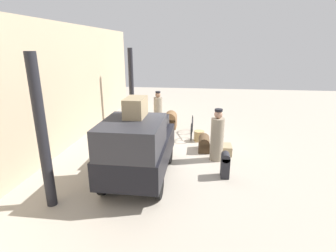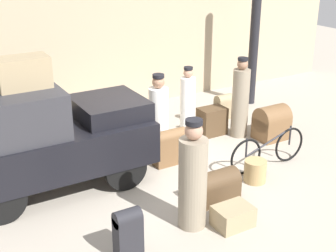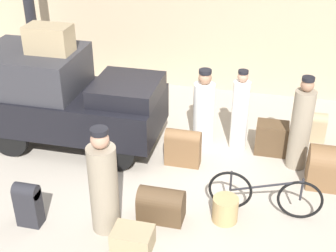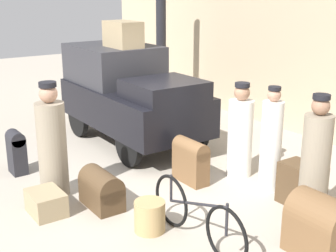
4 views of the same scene
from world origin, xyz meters
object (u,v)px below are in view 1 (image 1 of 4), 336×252
wicker_basket (199,136)px  trunk_large_brown (170,120)px  porter_carrying_trunk (140,127)px  porter_lifting_near_truck (144,121)px  conductor_in_dark_uniform (158,113)px  trunk_barrel_dark (225,164)px  bicycle (192,128)px  trunk_umber_medium (204,143)px  suitcase_small_leather (137,121)px  suitcase_tan_flat (148,127)px  trunk_wicker_pale (161,139)px  trunk_on_truck_roof (135,107)px  suitcase_black_upright (225,150)px  truck (139,145)px  porter_standing_middle (217,137)px

wicker_basket → trunk_large_brown: (1.61, 1.36, 0.16)m
porter_carrying_trunk → trunk_large_brown: size_ratio=2.09×
porter_lifting_near_truck → conductor_in_dark_uniform: 1.20m
trunk_barrel_dark → bicycle: bearing=17.5°
trunk_large_brown → trunk_umber_medium: (-2.60, -1.55, -0.10)m
porter_lifting_near_truck → suitcase_small_leather: porter_lifting_near_truck is taller
porter_lifting_near_truck → trunk_umber_medium: size_ratio=2.28×
suitcase_tan_flat → trunk_wicker_pale: size_ratio=0.87×
suitcase_small_leather → conductor_in_dark_uniform: bearing=-109.0°
trunk_wicker_pale → trunk_on_truck_roof: trunk_on_truck_roof is taller
suitcase_black_upright → trunk_on_truck_roof: trunk_on_truck_roof is taller
bicycle → trunk_wicker_pale: bearing=144.9°
porter_lifting_near_truck → trunk_large_brown: (1.65, -0.88, -0.39)m
truck → suitcase_black_upright: 3.48m
suitcase_black_upright → porter_lifting_near_truck: bearing=69.4°
suitcase_small_leather → suitcase_tan_flat: (-0.84, -0.69, -0.01)m
trunk_large_brown → trunk_umber_medium: 3.03m
bicycle → conductor_in_dark_uniform: (0.51, 1.53, 0.46)m
porter_lifting_near_truck → suitcase_black_upright: (-1.19, -3.18, -0.60)m
porter_carrying_trunk → trunk_umber_medium: porter_carrying_trunk is taller
truck → suitcase_black_upright: (2.14, -2.61, -0.86)m
wicker_basket → conductor_in_dark_uniform: bearing=59.5°
conductor_in_dark_uniform → trunk_on_truck_roof: size_ratio=2.18×
suitcase_tan_flat → suitcase_black_upright: (-1.84, -3.16, -0.15)m
porter_carrying_trunk → trunk_wicker_pale: (-0.23, -0.85, -0.33)m
porter_carrying_trunk → trunk_large_brown: 2.55m
trunk_wicker_pale → trunk_on_truck_roof: 3.15m
suitcase_tan_flat → trunk_umber_medium: (-1.60, -2.42, -0.04)m
trunk_umber_medium → conductor_in_dark_uniform: bearing=44.5°
conductor_in_dark_uniform → trunk_on_truck_roof: trunk_on_truck_roof is taller
bicycle → suitcase_small_leather: 2.74m
porter_carrying_trunk → conductor_in_dark_uniform: conductor_in_dark_uniform is taller
porter_standing_middle → trunk_wicker_pale: (0.79, 2.01, -0.42)m
porter_carrying_trunk → trunk_umber_medium: size_ratio=2.19×
suitcase_tan_flat → trunk_wicker_pale: trunk_wicker_pale is taller
porter_carrying_trunk → suitcase_black_upright: 3.28m
suitcase_small_leather → trunk_barrel_dark: bearing=-139.9°
bicycle → trunk_barrel_dark: bearing=-162.5°
bicycle → suitcase_tan_flat: bicycle is taller
truck → trunk_wicker_pale: bearing=-6.1°
porter_lifting_near_truck → porter_carrying_trunk: bearing=178.2°
porter_carrying_trunk → suitcase_small_leather: size_ratio=2.62×
trunk_large_brown → trunk_barrel_dark: bearing=-154.7°
trunk_barrel_dark → trunk_wicker_pale: (1.97, 2.21, -0.02)m
suitcase_tan_flat → trunk_large_brown: 1.32m
conductor_in_dark_uniform → trunk_wicker_pale: (-2.07, -0.44, -0.44)m
trunk_barrel_dark → trunk_on_truck_roof: size_ratio=0.91×
bicycle → conductor_in_dark_uniform: size_ratio=1.00×
bicycle → porter_carrying_trunk: (-1.33, 1.94, 0.35)m
wicker_basket → trunk_on_truck_roof: bearing=154.9°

